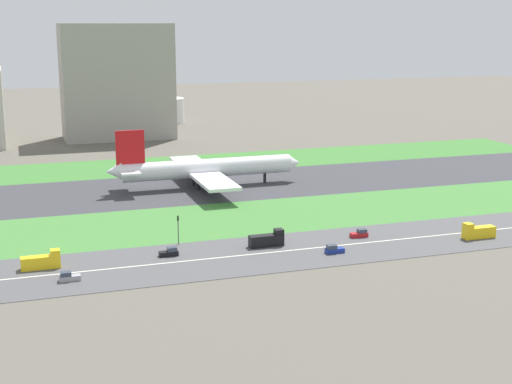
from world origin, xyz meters
name	(u,v)px	position (x,y,z in m)	size (l,w,h in m)	color
ground_plane	(230,185)	(0.00, 0.00, 0.00)	(800.00, 800.00, 0.00)	#5B564C
runway	(230,185)	(0.00, 0.00, 0.05)	(280.00, 46.00, 0.10)	#38383D
grass_median_north	(199,163)	(0.00, 41.00, 0.05)	(280.00, 36.00, 0.10)	#3D7A33
grass_median_south	(271,215)	(0.00, -41.00, 0.05)	(280.00, 36.00, 0.10)	#427F38
highway	(316,248)	(0.00, -73.00, 0.05)	(280.00, 28.00, 0.10)	#4C4C4F
highway_centerline	(316,248)	(0.00, -73.00, 0.11)	(266.00, 0.50, 0.01)	silver
airliner	(203,169)	(-9.00, 0.00, 6.23)	(65.00, 56.00, 19.70)	white
car_2	(334,250)	(2.48, -78.00, 0.92)	(4.40, 1.80, 2.00)	navy
truck_1	(478,232)	(41.72, -78.00, 1.67)	(8.40, 2.50, 4.00)	yellow
car_3	(170,252)	(-34.41, -68.00, 0.92)	(4.40, 1.80, 2.00)	black
truck_0	(267,240)	(-10.50, -68.00, 1.67)	(8.40, 2.50, 4.00)	black
car_0	(360,234)	(14.07, -68.00, 0.92)	(4.40, 1.80, 2.00)	#B2191E
truck_2	(42,261)	(-62.77, -68.00, 1.67)	(8.40, 2.50, 4.00)	yellow
car_1	(69,277)	(-57.85, -78.00, 0.92)	(4.40, 1.80, 2.00)	#99999E
traffic_light	(178,228)	(-30.54, -60.01, 4.29)	(0.36, 0.50, 7.20)	#4C4C51
hangar_building	(117,82)	(-19.97, 114.00, 26.04)	(49.58, 25.79, 52.07)	#9E998E
fuel_tank_west	(165,111)	(11.12, 159.00, 6.56)	(19.78, 19.78, 13.12)	silver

